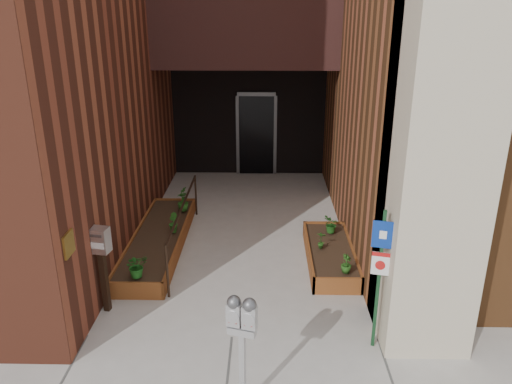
{
  "coord_description": "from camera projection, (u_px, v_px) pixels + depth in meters",
  "views": [
    {
      "loc": [
        0.45,
        -5.71,
        4.26
      ],
      "look_at": [
        0.3,
        1.8,
        1.46
      ],
      "focal_mm": 35.0,
      "sensor_mm": 36.0,
      "label": 1
    }
  ],
  "objects": [
    {
      "name": "ground",
      "position": [
        232.0,
        337.0,
        6.84
      ],
      "size": [
        80.0,
        80.0,
        0.0
      ],
      "primitive_type": "plane",
      "color": "#9E9991",
      "rests_on": "ground"
    },
    {
      "name": "planter_left",
      "position": [
        159.0,
        241.0,
        9.36
      ],
      "size": [
        0.9,
        3.6,
        0.3
      ],
      "color": "brown",
      "rests_on": "ground"
    },
    {
      "name": "planter_right",
      "position": [
        330.0,
        255.0,
        8.83
      ],
      "size": [
        0.8,
        2.2,
        0.3
      ],
      "color": "brown",
      "rests_on": "ground"
    },
    {
      "name": "handrail",
      "position": [
        183.0,
        212.0,
        9.09
      ],
      "size": [
        0.04,
        3.34,
        0.9
      ],
      "color": "black",
      "rests_on": "ground"
    },
    {
      "name": "parking_meter",
      "position": [
        242.0,
        324.0,
        5.25
      ],
      "size": [
        0.34,
        0.2,
        1.45
      ],
      "color": "#B5B5B8",
      "rests_on": "ground"
    },
    {
      "name": "sign_post",
      "position": [
        380.0,
        266.0,
        6.26
      ],
      "size": [
        0.26,
        0.09,
        1.95
      ],
      "color": "#153B1F",
      "rests_on": "ground"
    },
    {
      "name": "payment_dropbox",
      "position": [
        101.0,
        252.0,
        7.13
      ],
      "size": [
        0.3,
        0.25,
        1.34
      ],
      "color": "black",
      "rests_on": "ground"
    },
    {
      "name": "shrub_left_a",
      "position": [
        137.0,
        266.0,
        7.73
      ],
      "size": [
        0.47,
        0.47,
        0.38
      ],
      "primitive_type": "imported",
      "rotation": [
        0.0,
        0.0,
        0.54
      ],
      "color": "#1E611B",
      "rests_on": "planter_left"
    },
    {
      "name": "shrub_left_b",
      "position": [
        173.0,
        223.0,
        9.3
      ],
      "size": [
        0.26,
        0.26,
        0.37
      ],
      "primitive_type": "imported",
      "rotation": [
        0.0,
        0.0,
        1.97
      ],
      "color": "#215919",
      "rests_on": "planter_left"
    },
    {
      "name": "shrub_left_c",
      "position": [
        183.0,
        201.0,
        10.26
      ],
      "size": [
        0.31,
        0.31,
        0.41
      ],
      "primitive_type": "imported",
      "rotation": [
        0.0,
        0.0,
        3.63
      ],
      "color": "#215819",
      "rests_on": "planter_left"
    },
    {
      "name": "shrub_left_d",
      "position": [
        184.0,
        194.0,
        10.74
      ],
      "size": [
        0.22,
        0.22,
        0.34
      ],
      "primitive_type": "imported",
      "rotation": [
        0.0,
        0.0,
        5.02
      ],
      "color": "#1C5217",
      "rests_on": "planter_left"
    },
    {
      "name": "shrub_right_a",
      "position": [
        346.0,
        264.0,
        7.87
      ],
      "size": [
        0.24,
        0.24,
        0.3
      ],
      "primitive_type": "imported",
      "rotation": [
        0.0,
        0.0,
        0.96
      ],
      "color": "#224E16",
      "rests_on": "planter_right"
    },
    {
      "name": "shrub_right_b",
      "position": [
        321.0,
        240.0,
        8.66
      ],
      "size": [
        0.22,
        0.22,
        0.32
      ],
      "primitive_type": "imported",
      "rotation": [
        0.0,
        0.0,
        2.78
      ],
      "color": "#235317",
      "rests_on": "planter_right"
    },
    {
      "name": "shrub_right_c",
      "position": [
        331.0,
        225.0,
        9.25
      ],
      "size": [
        0.37,
        0.37,
        0.32
      ],
      "primitive_type": "imported",
      "rotation": [
        0.0,
        0.0,
        4.36
      ],
      "color": "#1C5317",
      "rests_on": "planter_right"
    }
  ]
}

